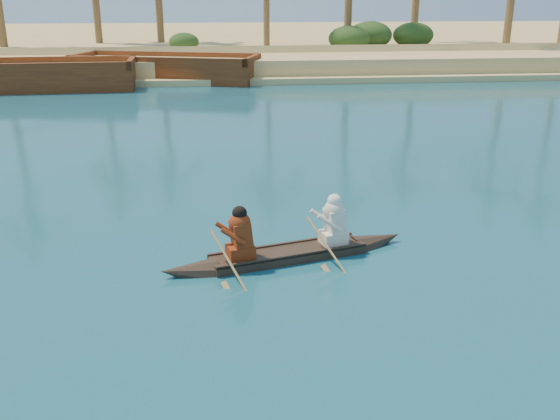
{
  "coord_description": "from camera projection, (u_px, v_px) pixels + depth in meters",
  "views": [
    {
      "loc": [
        -9.5,
        -14.45,
        5.12
      ],
      "look_at": [
        -8.06,
        -1.95,
        0.72
      ],
      "focal_mm": 40.0,
      "sensor_mm": 36.0,
      "label": 1
    }
  ],
  "objects": [
    {
      "name": "shrub_cluster",
      "position": [
        337.0,
        49.0,
        45.41
      ],
      "size": [
        100.0,
        6.0,
        2.4
      ],
      "primitive_type": null,
      "color": "#1F3814",
      "rests_on": "ground"
    },
    {
      "name": "canoe",
      "position": [
        288.0,
        246.0,
        12.59
      ],
      "size": [
        5.23,
        2.04,
        1.44
      ],
      "rotation": [
        0.0,
        0.0,
        0.26
      ],
      "color": "#31261B",
      "rests_on": "ground"
    },
    {
      "name": "barge_mid",
      "position": [
        166.0,
        70.0,
        38.0
      ],
      "size": [
        11.73,
        6.86,
        1.86
      ],
      "rotation": [
        0.0,
        0.0,
        -0.3
      ],
      "color": "brown",
      "rests_on": "ground"
    },
    {
      "name": "barge_left",
      "position": [
        30.0,
        77.0,
        34.6
      ],
      "size": [
        11.49,
        4.15,
        1.9
      ],
      "rotation": [
        0.0,
        0.0,
        0.03
      ],
      "color": "brown",
      "rests_on": "ground"
    },
    {
      "name": "sandy_embankment",
      "position": [
        305.0,
        43.0,
        60.06
      ],
      "size": [
        150.0,
        51.0,
        1.5
      ],
      "color": "#D4B477",
      "rests_on": "ground"
    }
  ]
}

